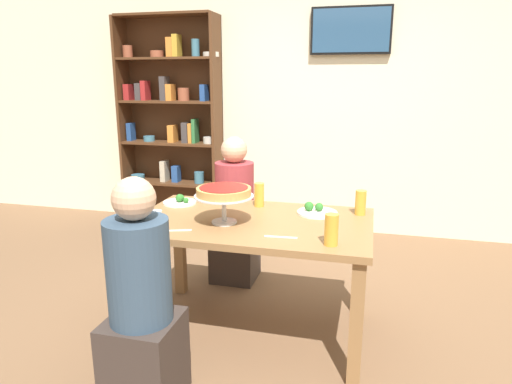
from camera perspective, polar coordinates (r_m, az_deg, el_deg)
ground_plane at (r=3.06m, az=-0.48°, el=-16.83°), size 12.00×12.00×0.00m
rear_partition at (r=4.79m, az=6.38°, el=11.94°), size 8.00×0.12×2.80m
dining_table at (r=2.79m, az=-0.51°, el=-5.45°), size 1.43×0.88×0.74m
bookshelf at (r=5.04m, az=-10.58°, el=8.95°), size 1.11×0.30×2.21m
television at (r=4.67m, az=11.83°, el=19.26°), size 0.76×0.05×0.44m
diner_near_left at (r=2.31m, az=-14.20°, el=-14.31°), size 0.34×0.34×1.15m
diner_far_left at (r=3.58m, az=-2.67°, el=-3.53°), size 0.34×0.34×1.15m
deep_dish_pizza_stand at (r=2.66m, az=-4.07°, el=-0.21°), size 0.35×0.35×0.22m
salad_plate_near_diner at (r=3.15m, az=-9.51°, el=-1.14°), size 0.23×0.23×0.07m
salad_plate_far_diner at (r=2.90m, az=7.56°, el=-2.37°), size 0.25×0.25×0.07m
beer_glass_amber_tall at (r=2.36m, az=9.45°, el=-4.69°), size 0.07×0.07×0.17m
beer_glass_amber_short at (r=3.02m, az=0.40°, el=-0.34°), size 0.07×0.07×0.16m
beer_glass_amber_spare at (r=2.92m, az=13.00°, el=-1.30°), size 0.07×0.07×0.16m
water_glass_clear_near at (r=2.68m, az=-12.39°, el=-3.29°), size 0.07×0.07×0.10m
cutlery_fork_near at (r=2.46m, az=3.13°, el=-5.68°), size 0.18×0.03×0.00m
cutlery_knife_near at (r=3.16m, az=-5.12°, el=-1.20°), size 0.18×0.04×0.00m
cutlery_fork_far at (r=2.60m, az=-10.06°, el=-4.78°), size 0.18×0.07×0.00m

